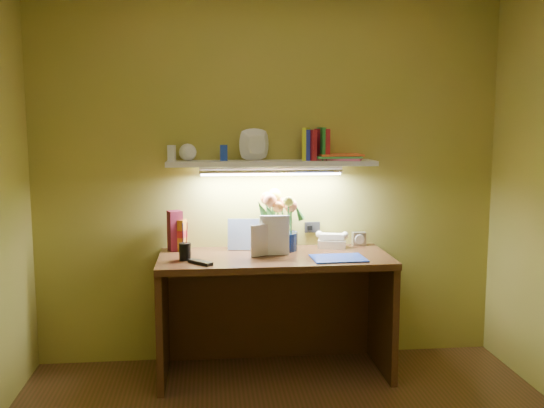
# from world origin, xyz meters

# --- Properties ---
(desk) EXTENTS (1.40, 0.60, 0.75)m
(desk) POSITION_xyz_m (0.00, 1.20, 0.38)
(desk) COLOR #35240E
(desk) RESTS_ON ground
(flower_bouquet) EXTENTS (0.28, 0.28, 0.40)m
(flower_bouquet) POSITION_xyz_m (0.05, 1.37, 0.95)
(flower_bouquet) COLOR #091638
(flower_bouquet) RESTS_ON desk
(telephone) EXTENTS (0.20, 0.17, 0.11)m
(telephone) POSITION_xyz_m (0.40, 1.40, 0.80)
(telephone) COLOR white
(telephone) RESTS_ON desk
(desk_clock) EXTENTS (0.09, 0.05, 0.09)m
(desk_clock) POSITION_xyz_m (0.58, 1.45, 0.79)
(desk_clock) COLOR #B4B5B9
(desk_clock) RESTS_ON desk
(whisky_bottle) EXTENTS (0.09, 0.09, 0.25)m
(whisky_bottle) POSITION_xyz_m (-0.57, 1.40, 0.88)
(whisky_bottle) COLOR #B86418
(whisky_bottle) RESTS_ON desk
(whisky_box) EXTENTS (0.10, 0.10, 0.25)m
(whisky_box) POSITION_xyz_m (-0.61, 1.41, 0.88)
(whisky_box) COLOR maroon
(whisky_box) RESTS_ON desk
(pen_cup) EXTENTS (0.08, 0.08, 0.17)m
(pen_cup) POSITION_xyz_m (-0.54, 1.14, 0.84)
(pen_cup) COLOR black
(pen_cup) RESTS_ON desk
(art_card) EXTENTS (0.20, 0.06, 0.20)m
(art_card) POSITION_xyz_m (-0.18, 1.39, 0.85)
(art_card) COLOR silver
(art_card) RESTS_ON desk
(tv_remote) EXTENTS (0.15, 0.16, 0.02)m
(tv_remote) POSITION_xyz_m (-0.45, 1.02, 0.76)
(tv_remote) COLOR black
(tv_remote) RESTS_ON desk
(blue_folder) EXTENTS (0.32, 0.24, 0.01)m
(blue_folder) POSITION_xyz_m (0.37, 1.07, 0.75)
(blue_folder) COLOR #1E3EBC
(blue_folder) RESTS_ON desk
(desk_book_a) EXTENTS (0.14, 0.08, 0.19)m
(desk_book_a) POSITION_xyz_m (-0.15, 1.15, 0.85)
(desk_book_a) COLOR beige
(desk_book_a) RESTS_ON desk
(desk_book_b) EXTENTS (0.18, 0.03, 0.24)m
(desk_book_b) POSITION_xyz_m (-0.09, 1.22, 0.87)
(desk_book_b) COLOR white
(desk_book_b) RESTS_ON desk
(wall_shelf) EXTENTS (1.30, 0.35, 0.24)m
(wall_shelf) POSITION_xyz_m (0.03, 1.38, 1.33)
(wall_shelf) COLOR white
(wall_shelf) RESTS_ON ground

